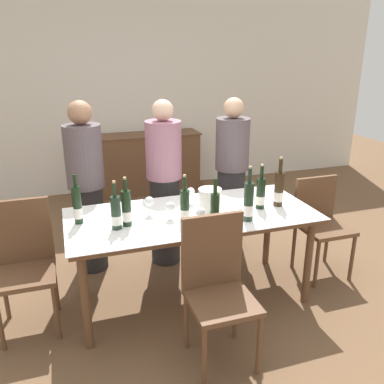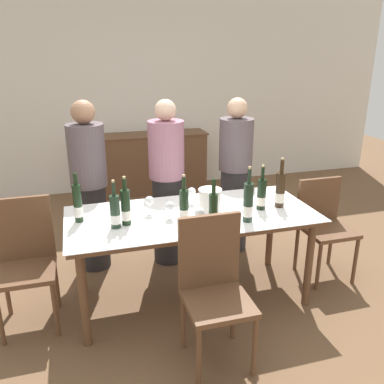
% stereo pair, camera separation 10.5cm
% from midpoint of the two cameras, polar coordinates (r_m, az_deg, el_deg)
% --- Properties ---
extents(ground_plane, '(12.00, 12.00, 0.00)m').
position_cam_midpoint_polar(ground_plane, '(3.56, -0.87, -14.61)').
color(ground_plane, brown).
extents(back_wall, '(8.00, 0.10, 2.80)m').
position_cam_midpoint_polar(back_wall, '(6.01, -10.06, 13.52)').
color(back_wall, silver).
rests_on(back_wall, ground_plane).
extents(sideboard_cabinet, '(1.60, 0.46, 0.86)m').
position_cam_midpoint_polar(sideboard_cabinet, '(5.94, -7.18, 4.03)').
color(sideboard_cabinet, brown).
rests_on(sideboard_cabinet, ground_plane).
extents(dining_table, '(1.94, 0.87, 0.77)m').
position_cam_midpoint_polar(dining_table, '(3.22, -0.94, -4.24)').
color(dining_table, brown).
rests_on(dining_table, ground_plane).
extents(ice_bucket, '(0.18, 0.18, 0.20)m').
position_cam_midpoint_polar(ice_bucket, '(3.17, 1.59, -1.17)').
color(ice_bucket, white).
rests_on(ice_bucket, dining_table).
extents(wine_bottle_0, '(0.06, 0.06, 0.39)m').
position_cam_midpoint_polar(wine_bottle_0, '(2.86, 2.17, -2.91)').
color(wine_bottle_0, black).
rests_on(wine_bottle_0, dining_table).
extents(wine_bottle_1, '(0.06, 0.06, 0.38)m').
position_cam_midpoint_polar(wine_bottle_1, '(3.11, -16.72, -1.82)').
color(wine_bottle_1, black).
rests_on(wine_bottle_1, dining_table).
extents(wine_bottle_2, '(0.08, 0.08, 0.42)m').
position_cam_midpoint_polar(wine_bottle_2, '(3.04, 6.96, -1.48)').
color(wine_bottle_2, '#1E3323').
rests_on(wine_bottle_2, dining_table).
extents(wine_bottle_3, '(0.08, 0.08, 0.41)m').
position_cam_midpoint_polar(wine_bottle_3, '(3.37, 11.23, 0.35)').
color(wine_bottle_3, '#332314').
rests_on(wine_bottle_3, dining_table).
extents(wine_bottle_4, '(0.07, 0.07, 0.37)m').
position_cam_midpoint_polar(wine_bottle_4, '(3.30, 8.71, -0.27)').
color(wine_bottle_4, black).
rests_on(wine_bottle_4, dining_table).
extents(wine_bottle_5, '(0.07, 0.07, 0.37)m').
position_cam_midpoint_polar(wine_bottle_5, '(2.99, -2.03, -2.11)').
color(wine_bottle_5, black).
rests_on(wine_bottle_5, dining_table).
extents(wine_bottle_6, '(0.07, 0.07, 0.36)m').
position_cam_midpoint_polar(wine_bottle_6, '(2.95, -11.63, -2.96)').
color(wine_bottle_6, '#1E3323').
rests_on(wine_bottle_6, dining_table).
extents(wine_bottle_7, '(0.07, 0.07, 0.37)m').
position_cam_midpoint_polar(wine_bottle_7, '(2.99, -10.19, -2.34)').
color(wine_bottle_7, black).
rests_on(wine_bottle_7, dining_table).
extents(wine_glass_0, '(0.08, 0.08, 0.14)m').
position_cam_midpoint_polar(wine_glass_0, '(3.40, 1.66, 0.13)').
color(wine_glass_0, white).
rests_on(wine_glass_0, dining_table).
extents(wine_glass_1, '(0.08, 0.08, 0.15)m').
position_cam_midpoint_polar(wine_glass_1, '(2.93, 0.21, -3.01)').
color(wine_glass_1, white).
rests_on(wine_glass_1, dining_table).
extents(wine_glass_2, '(0.07, 0.07, 0.15)m').
position_cam_midpoint_polar(wine_glass_2, '(3.16, -6.96, -1.42)').
color(wine_glass_2, white).
rests_on(wine_glass_2, dining_table).
extents(wine_glass_3, '(0.07, 0.07, 0.14)m').
position_cam_midpoint_polar(wine_glass_3, '(3.36, -1.08, -0.07)').
color(wine_glass_3, white).
rests_on(wine_glass_3, dining_table).
extents(wine_glass_4, '(0.07, 0.07, 0.14)m').
position_cam_midpoint_polar(wine_glass_4, '(3.07, -4.04, -2.14)').
color(wine_glass_4, white).
rests_on(wine_glass_4, dining_table).
extents(chair_right_end, '(0.42, 0.42, 0.89)m').
position_cam_midpoint_polar(chair_right_end, '(3.89, 16.82, -3.61)').
color(chair_right_end, brown).
rests_on(chair_right_end, ground_plane).
extents(chair_near_front, '(0.42, 0.42, 0.99)m').
position_cam_midpoint_polar(chair_near_front, '(2.72, 2.41, -12.37)').
color(chair_near_front, brown).
rests_on(chair_near_front, ground_plane).
extents(chair_left_end, '(0.42, 0.42, 0.97)m').
position_cam_midpoint_polar(chair_left_end, '(3.27, -23.35, -8.46)').
color(chair_left_end, brown).
rests_on(chair_left_end, ground_plane).
extents(person_host, '(0.33, 0.33, 1.59)m').
position_cam_midpoint_polar(person_host, '(3.80, -15.33, 0.36)').
color(person_host, '#262628').
rests_on(person_host, ground_plane).
extents(person_guest_left, '(0.33, 0.33, 1.58)m').
position_cam_midpoint_polar(person_guest_left, '(3.82, -4.68, 0.99)').
color(person_guest_left, '#262628').
rests_on(person_guest_left, ground_plane).
extents(person_guest_right, '(0.33, 0.33, 1.56)m').
position_cam_midpoint_polar(person_guest_right, '(4.10, 4.82, 2.15)').
color(person_guest_right, '#2D2D33').
rests_on(person_guest_right, ground_plane).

